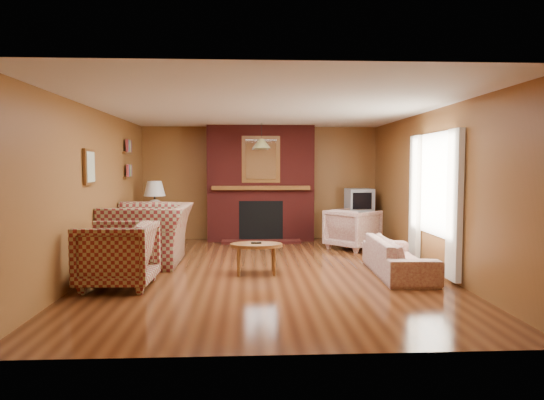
{
  "coord_description": "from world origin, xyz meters",
  "views": [
    {
      "loc": [
        -0.27,
        -7.15,
        1.56
      ],
      "look_at": [
        0.12,
        0.6,
        1.02
      ],
      "focal_mm": 32.0,
      "sensor_mm": 36.0,
      "label": 1
    }
  ],
  "objects": [
    {
      "name": "crt_tv",
      "position": [
        2.05,
        2.79,
        0.86
      ],
      "size": [
        0.55,
        0.55,
        0.47
      ],
      "color": "#B0B3B8",
      "rests_on": "tv_stand"
    },
    {
      "name": "bookshelf",
      "position": [
        -2.44,
        1.9,
        1.67
      ],
      "size": [
        0.09,
        0.55,
        0.71
      ],
      "color": "brown",
      "rests_on": "wall_left"
    },
    {
      "name": "side_table",
      "position": [
        -2.1,
        2.45,
        0.29
      ],
      "size": [
        0.47,
        0.47,
        0.58
      ],
      "primitive_type": "cube",
      "rotation": [
        0.0,
        0.0,
        -0.1
      ],
      "color": "brown",
      "rests_on": "floor"
    },
    {
      "name": "ceiling",
      "position": [
        0.0,
        0.0,
        2.4
      ],
      "size": [
        6.5,
        6.5,
        0.0
      ],
      "primitive_type": "plane",
      "rotation": [
        3.14,
        0.0,
        0.0
      ],
      "color": "silver",
      "rests_on": "wall_back"
    },
    {
      "name": "plaid_loveseat",
      "position": [
        -1.85,
        0.63,
        0.47
      ],
      "size": [
        1.28,
        1.46,
        0.95
      ],
      "primitive_type": "imported",
      "rotation": [
        0.0,
        0.0,
        -1.57
      ],
      "color": "maroon",
      "rests_on": "floor"
    },
    {
      "name": "wall_right",
      "position": [
        2.5,
        0.0,
        1.2
      ],
      "size": [
        0.0,
        6.5,
        6.5
      ],
      "primitive_type": "plane",
      "rotation": [
        1.57,
        0.0,
        -1.57
      ],
      "color": "brown",
      "rests_on": "floor"
    },
    {
      "name": "fireplace",
      "position": [
        0.0,
        2.98,
        1.18
      ],
      "size": [
        2.2,
        0.82,
        2.4
      ],
      "color": "#511511",
      "rests_on": "floor"
    },
    {
      "name": "pendant_light",
      "position": [
        0.0,
        2.3,
        2.0
      ],
      "size": [
        0.36,
        0.36,
        0.48
      ],
      "color": "black",
      "rests_on": "ceiling"
    },
    {
      "name": "window_right",
      "position": [
        2.45,
        -0.2,
        1.13
      ],
      "size": [
        0.1,
        1.85,
        2.0
      ],
      "color": "beige",
      "rests_on": "wall_right"
    },
    {
      "name": "wall_front",
      "position": [
        0.0,
        -3.25,
        1.2
      ],
      "size": [
        6.5,
        0.0,
        6.5
      ],
      "primitive_type": "plane",
      "rotation": [
        -1.57,
        0.0,
        0.0
      ],
      "color": "brown",
      "rests_on": "floor"
    },
    {
      "name": "table_lamp",
      "position": [
        -2.1,
        2.45,
        0.96
      ],
      "size": [
        0.42,
        0.42,
        0.69
      ],
      "color": "silver",
      "rests_on": "side_table"
    },
    {
      "name": "floor",
      "position": [
        0.0,
        0.0,
        0.0
      ],
      "size": [
        6.5,
        6.5,
        0.0
      ],
      "primitive_type": "plane",
      "color": "#46210F",
      "rests_on": "ground"
    },
    {
      "name": "botanical_print",
      "position": [
        -2.47,
        -0.3,
        1.55
      ],
      "size": [
        0.05,
        0.4,
        0.5
      ],
      "color": "brown",
      "rests_on": "wall_left"
    },
    {
      "name": "floral_sofa",
      "position": [
        1.9,
        -0.34,
        0.26
      ],
      "size": [
        0.76,
        1.8,
        0.52
      ],
      "primitive_type": "imported",
      "rotation": [
        0.0,
        0.0,
        1.53
      ],
      "color": "beige",
      "rests_on": "floor"
    },
    {
      "name": "plaid_armchair",
      "position": [
        -1.95,
        -0.9,
        0.42
      ],
      "size": [
        0.95,
        0.92,
        0.85
      ],
      "primitive_type": "imported",
      "rotation": [
        0.0,
        0.0,
        -1.59
      ],
      "color": "maroon",
      "rests_on": "floor"
    },
    {
      "name": "coffee_table",
      "position": [
        -0.15,
        -0.2,
        0.38
      ],
      "size": [
        0.76,
        0.47,
        0.46
      ],
      "color": "brown",
      "rests_on": "floor"
    },
    {
      "name": "tv_stand",
      "position": [
        2.05,
        2.8,
        0.31
      ],
      "size": [
        0.59,
        0.54,
        0.62
      ],
      "primitive_type": "cube",
      "rotation": [
        0.0,
        0.0,
        0.05
      ],
      "color": "black",
      "rests_on": "floor"
    },
    {
      "name": "floral_armchair",
      "position": [
        1.71,
        1.84,
        0.38
      ],
      "size": [
        1.16,
        1.16,
        0.76
      ],
      "primitive_type": "imported",
      "rotation": [
        0.0,
        0.0,
        2.3
      ],
      "color": "beige",
      "rests_on": "floor"
    },
    {
      "name": "wall_back",
      "position": [
        0.0,
        3.25,
        1.2
      ],
      "size": [
        6.5,
        0.0,
        6.5
      ],
      "primitive_type": "plane",
      "rotation": [
        1.57,
        0.0,
        0.0
      ],
      "color": "brown",
      "rests_on": "floor"
    },
    {
      "name": "wall_left",
      "position": [
        -2.5,
        0.0,
        1.2
      ],
      "size": [
        0.0,
        6.5,
        6.5
      ],
      "primitive_type": "plane",
      "rotation": [
        1.57,
        0.0,
        1.57
      ],
      "color": "brown",
      "rests_on": "floor"
    }
  ]
}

